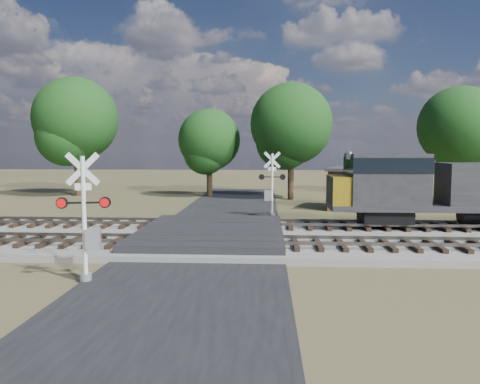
{
  "coord_description": "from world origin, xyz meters",
  "views": [
    {
      "loc": [
        2.74,
        -22.36,
        4.53
      ],
      "look_at": [
        1.33,
        2.0,
        2.29
      ],
      "focal_mm": 35.0,
      "sensor_mm": 36.0,
      "label": 1
    }
  ],
  "objects": [
    {
      "name": "crossing_signal_far",
      "position": [
        2.98,
        8.38,
        1.82
      ],
      "size": [
        1.76,
        0.38,
        4.38
      ],
      "rotation": [
        0.0,
        0.0,
        3.15
      ],
      "color": "silver",
      "rests_on": "ground"
    },
    {
      "name": "ground",
      "position": [
        0.0,
        0.0,
        0.0
      ],
      "size": [
        160.0,
        160.0,
        0.0
      ],
      "primitive_type": "plane",
      "color": "#414424",
      "rests_on": "ground"
    },
    {
      "name": "track_near",
      "position": [
        3.12,
        -2.0,
        0.41
      ],
      "size": [
        140.0,
        2.6,
        0.33
      ],
      "color": "black",
      "rests_on": "ballast_bed"
    },
    {
      "name": "road",
      "position": [
        0.0,
        0.0,
        0.04
      ],
      "size": [
        7.0,
        60.0,
        0.08
      ],
      "primitive_type": "cube",
      "color": "black",
      "rests_on": "ground"
    },
    {
      "name": "crossing_panel",
      "position": [
        0.0,
        0.5,
        0.32
      ],
      "size": [
        7.0,
        9.0,
        0.62
      ],
      "primitive_type": "cube",
      "color": "#262628",
      "rests_on": "ground"
    },
    {
      "name": "equipment_shed",
      "position": [
        9.8,
        13.07,
        1.59
      ],
      "size": [
        5.86,
        5.86,
        3.15
      ],
      "rotation": [
        0.0,
        0.0,
        -0.33
      ],
      "color": "#47331E",
      "rests_on": "ground"
    },
    {
      "name": "ballast_bed",
      "position": [
        10.0,
        0.5,
        0.15
      ],
      "size": [
        140.0,
        10.0,
        0.3
      ],
      "primitive_type": "cube",
      "color": "gray",
      "rests_on": "ground"
    },
    {
      "name": "crossing_signal_near",
      "position": [
        -3.3,
        -7.12,
        1.84
      ],
      "size": [
        1.77,
        0.47,
        4.43
      ],
      "rotation": [
        0.0,
        0.0,
        0.18
      ],
      "color": "silver",
      "rests_on": "ground"
    },
    {
      "name": "treeline",
      "position": [
        4.24,
        20.58,
        6.9
      ],
      "size": [
        79.38,
        9.77,
        11.69
      ],
      "color": "black",
      "rests_on": "ground"
    },
    {
      "name": "track_far",
      "position": [
        3.12,
        3.0,
        0.41
      ],
      "size": [
        140.0,
        2.6,
        0.33
      ],
      "color": "black",
      "rests_on": "ballast_bed"
    }
  ]
}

